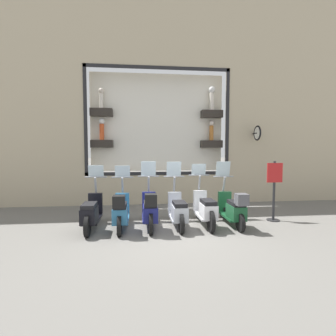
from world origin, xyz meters
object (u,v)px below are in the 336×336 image
(scooter_teal_4, at_px, (121,212))
(scooter_black_5, at_px, (91,213))
(scooter_silver_2, at_px, (178,211))
(shop_sign_post, at_px, (274,189))
(scooter_navy_3, at_px, (150,210))
(scooter_white_1, at_px, (205,209))
(scooter_green_0, at_px, (233,209))

(scooter_teal_4, relative_size, scooter_black_5, 1.00)
(scooter_silver_2, bearing_deg, shop_sign_post, -83.47)
(scooter_navy_3, relative_size, shop_sign_post, 1.06)
(scooter_white_1, relative_size, shop_sign_post, 1.07)
(scooter_white_1, relative_size, scooter_black_5, 1.00)
(scooter_navy_3, distance_m, scooter_teal_4, 0.73)
(scooter_green_0, bearing_deg, scooter_teal_4, 89.98)
(scooter_green_0, relative_size, scooter_navy_3, 0.99)
(scooter_white_1, distance_m, scooter_black_5, 2.93)
(scooter_white_1, xyz_separation_m, shop_sign_post, (0.32, -2.07, 0.47))
(scooter_silver_2, xyz_separation_m, scooter_teal_4, (-0.07, 1.47, 0.03))
(scooter_white_1, xyz_separation_m, scooter_black_5, (-0.00, 2.93, -0.01))
(scooter_teal_4, bearing_deg, scooter_navy_3, -89.24)
(scooter_silver_2, distance_m, scooter_teal_4, 1.47)
(scooter_black_5, height_order, shop_sign_post, shop_sign_post)
(scooter_teal_4, bearing_deg, scooter_black_5, 84.89)
(scooter_silver_2, height_order, scooter_black_5, scooter_silver_2)
(scooter_teal_4, bearing_deg, shop_sign_post, -84.82)
(scooter_white_1, bearing_deg, scooter_silver_2, 90.23)
(scooter_black_5, bearing_deg, scooter_green_0, -91.04)
(scooter_black_5, distance_m, shop_sign_post, 5.04)
(scooter_white_1, distance_m, shop_sign_post, 2.15)
(scooter_black_5, bearing_deg, shop_sign_post, -86.32)
(scooter_teal_4, distance_m, scooter_black_5, 0.74)
(scooter_green_0, relative_size, scooter_teal_4, 1.00)
(scooter_white_1, bearing_deg, scooter_teal_4, 91.81)
(scooter_black_5, relative_size, shop_sign_post, 1.06)
(scooter_white_1, height_order, shop_sign_post, shop_sign_post)
(scooter_green_0, height_order, scooter_black_5, scooter_green_0)
(scooter_white_1, bearing_deg, scooter_navy_3, 92.33)
(scooter_silver_2, bearing_deg, scooter_green_0, -92.64)
(scooter_silver_2, xyz_separation_m, shop_sign_post, (0.32, -2.80, 0.49))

